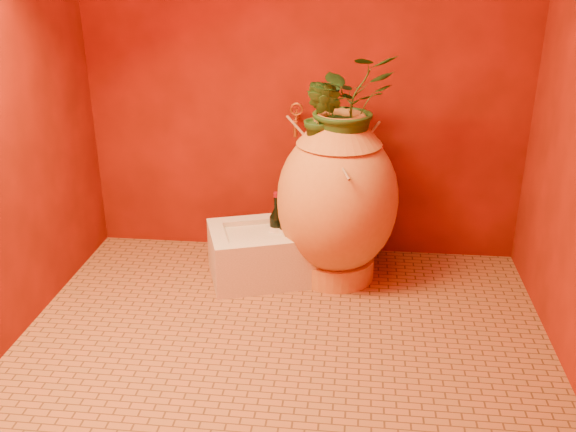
# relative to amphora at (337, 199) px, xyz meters

# --- Properties ---
(floor) EXTENTS (2.50, 2.50, 0.00)m
(floor) POSITION_rel_amphora_xyz_m (-0.21, -0.65, -0.46)
(floor) COLOR brown
(floor) RESTS_ON ground
(wall_back) EXTENTS (2.50, 0.02, 2.50)m
(wall_back) POSITION_rel_amphora_xyz_m (-0.21, 0.35, 0.79)
(wall_back) COLOR #500F04
(wall_back) RESTS_ON ground
(amphora) EXTENTS (0.80, 0.80, 0.93)m
(amphora) POSITION_rel_amphora_xyz_m (0.00, 0.00, 0.00)
(amphora) COLOR #BC7A35
(amphora) RESTS_ON floor
(stone_basin) EXTENTS (0.72, 0.62, 0.29)m
(stone_basin) POSITION_rel_amphora_xyz_m (-0.38, -0.04, -0.32)
(stone_basin) COLOR beige
(stone_basin) RESTS_ON floor
(wine_bottle_a) EXTENTS (0.08, 0.08, 0.31)m
(wine_bottle_a) POSITION_rel_amphora_xyz_m (-0.31, 0.01, -0.19)
(wine_bottle_a) COLOR black
(wine_bottle_a) RESTS_ON stone_basin
(wine_bottle_b) EXTENTS (0.08, 0.08, 0.32)m
(wine_bottle_b) POSITION_rel_amphora_xyz_m (-0.27, -0.03, -0.19)
(wine_bottle_b) COLOR black
(wine_bottle_b) RESTS_ON stone_basin
(wine_bottle_c) EXTENTS (0.08, 0.08, 0.33)m
(wine_bottle_c) POSITION_rel_amphora_xyz_m (-0.33, -0.00, -0.19)
(wine_bottle_c) COLOR black
(wine_bottle_c) RESTS_ON stone_basin
(wall_tap) EXTENTS (0.08, 0.16, 0.17)m
(wall_tap) POSITION_rel_amphora_xyz_m (-0.25, 0.26, 0.37)
(wall_tap) COLOR #B57A29
(wall_tap) RESTS_ON wall_back
(plant_main) EXTENTS (0.61, 0.58, 0.52)m
(plant_main) POSITION_rel_amphora_xyz_m (0.03, 0.01, 0.51)
(plant_main) COLOR #1D4418
(plant_main) RESTS_ON amphora
(plant_side) EXTENTS (0.26, 0.25, 0.37)m
(plant_side) POSITION_rel_amphora_xyz_m (-0.09, -0.05, 0.46)
(plant_side) COLOR #1D4418
(plant_side) RESTS_ON amphora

